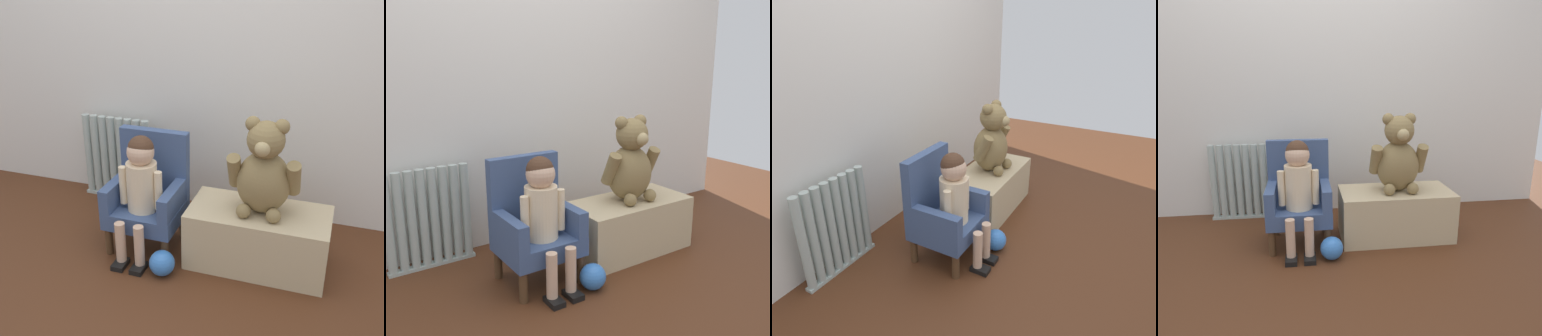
# 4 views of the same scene
# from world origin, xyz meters

# --- Properties ---
(ground_plane) EXTENTS (6.00, 6.00, 0.00)m
(ground_plane) POSITION_xyz_m (0.00, 0.00, 0.00)
(ground_plane) COLOR #4E2916
(back_wall) EXTENTS (3.80, 0.05, 2.40)m
(back_wall) POSITION_xyz_m (0.00, 1.09, 1.20)
(back_wall) COLOR silver
(back_wall) RESTS_ON ground_plane
(radiator) EXTENTS (0.50, 0.05, 0.58)m
(radiator) POSITION_xyz_m (-0.60, 0.96, 0.29)
(radiator) COLOR #A6B5AF
(radiator) RESTS_ON ground_plane
(child_armchair) EXTENTS (0.41, 0.36, 0.67)m
(child_armchair) POSITION_xyz_m (-0.17, 0.52, 0.31)
(child_armchair) COLOR #3C517D
(child_armchair) RESTS_ON ground_plane
(child_figure) EXTENTS (0.25, 0.35, 0.70)m
(child_figure) POSITION_xyz_m (-0.17, 0.41, 0.45)
(child_figure) COLOR beige
(child_figure) RESTS_ON ground_plane
(low_bench) EXTENTS (0.75, 0.37, 0.33)m
(low_bench) POSITION_xyz_m (0.48, 0.49, 0.17)
(low_bench) COLOR tan
(low_bench) RESTS_ON ground_plane
(large_teddy_bear) EXTENTS (0.38, 0.26, 0.52)m
(large_teddy_bear) POSITION_xyz_m (0.49, 0.50, 0.56)
(large_teddy_bear) COLOR olive
(large_teddy_bear) RESTS_ON low_bench
(toy_ball) EXTENTS (0.14, 0.14, 0.14)m
(toy_ball) POSITION_xyz_m (0.02, 0.23, 0.07)
(toy_ball) COLOR #3675CC
(toy_ball) RESTS_ON ground_plane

